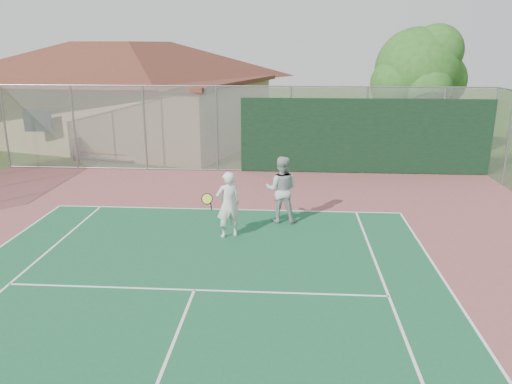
# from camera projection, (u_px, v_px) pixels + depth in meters

# --- Properties ---
(back_fence) EXTENTS (20.08, 0.11, 3.53)m
(back_fence) POSITION_uv_depth(u_px,v_px,m) (293.00, 132.00, 20.21)
(back_fence) COLOR gray
(back_fence) RESTS_ON ground
(clubhouse) EXTENTS (16.58, 13.34, 6.23)m
(clubhouse) POSITION_uv_depth(u_px,v_px,m) (125.00, 83.00, 26.36)
(clubhouse) COLOR tan
(clubhouse) RESTS_ON ground
(bleachers) EXTENTS (3.04, 2.13, 1.02)m
(bleachers) POSITION_uv_depth(u_px,v_px,m) (110.00, 147.00, 23.08)
(bleachers) COLOR #9C4124
(bleachers) RESTS_ON ground
(tree) EXTENTS (4.27, 4.04, 5.95)m
(tree) POSITION_uv_depth(u_px,v_px,m) (419.00, 73.00, 21.43)
(tree) COLOR #3C2415
(tree) RESTS_ON ground
(player_white_front) EXTENTS (1.08, 0.76, 1.83)m
(player_white_front) POSITION_uv_depth(u_px,v_px,m) (228.00, 205.00, 13.45)
(player_white_front) COLOR silver
(player_white_front) RESTS_ON ground
(player_grey_back) EXTENTS (1.01, 0.81, 1.97)m
(player_grey_back) POSITION_uv_depth(u_px,v_px,m) (281.00, 190.00, 14.60)
(player_grey_back) COLOR #AEB0B3
(player_grey_back) RESTS_ON ground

